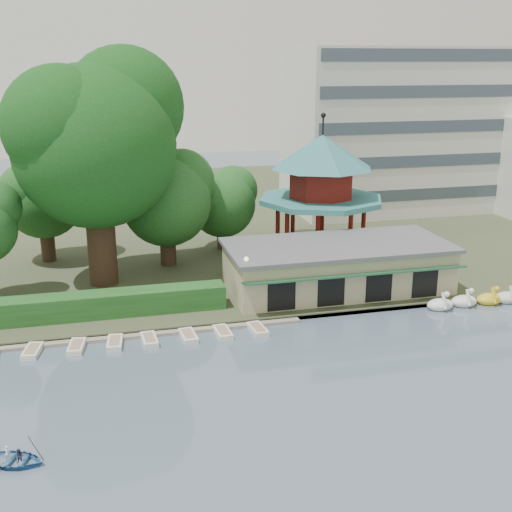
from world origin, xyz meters
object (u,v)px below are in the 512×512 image
object	(u,v)px
boathouse	(337,266)
rowboat_with_passengers	(13,456)
dock	(64,340)
big_tree	(96,134)
pavilion	(321,183)

from	to	relation	value
boathouse	rowboat_with_passengers	world-z (taller)	boathouse
dock	big_tree	world-z (taller)	big_tree
dock	big_tree	distance (m)	17.32
pavilion	rowboat_with_passengers	world-z (taller)	pavilion
rowboat_with_passengers	dock	bearing A→B (deg)	82.47
big_tree	rowboat_with_passengers	distance (m)	28.60
pavilion	big_tree	bearing A→B (deg)	-169.70
boathouse	big_tree	distance (m)	22.55
boathouse	pavilion	xyz separation A→B (m)	(2.00, 10.03, 5.11)
boathouse	pavilion	size ratio (longest dim) A/B	1.38
boathouse	pavilion	distance (m)	11.43
big_tree	rowboat_with_passengers	world-z (taller)	big_tree
boathouse	rowboat_with_passengers	bearing A→B (deg)	-141.63
dock	rowboat_with_passengers	world-z (taller)	rowboat_with_passengers
pavilion	dock	bearing A→B (deg)	-148.34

